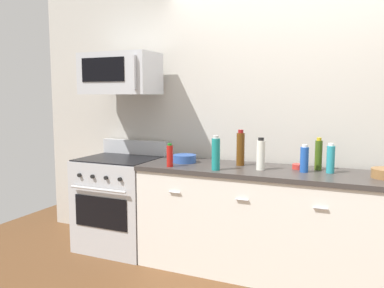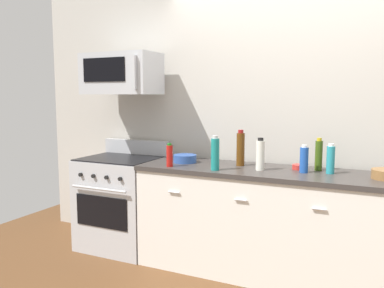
{
  "view_description": "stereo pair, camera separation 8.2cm",
  "coord_description": "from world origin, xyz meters",
  "px_view_note": "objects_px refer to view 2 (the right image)",
  "views": [
    {
      "loc": [
        0.59,
        -3.29,
        1.54
      ],
      "look_at": [
        -0.85,
        -0.05,
        1.11
      ],
      "focal_mm": 37.33,
      "sensor_mm": 36.0,
      "label": 1
    },
    {
      "loc": [
        0.66,
        -3.26,
        1.54
      ],
      "look_at": [
        -0.85,
        -0.05,
        1.11
      ],
      "focal_mm": 37.33,
      "sensor_mm": 36.0,
      "label": 2
    }
  ],
  "objects_px": {
    "bottle_vinegar_white": "(260,155)",
    "bottle_hot_sauce_red": "(170,155)",
    "bottle_olive_oil": "(319,155)",
    "bottle_soda_blue": "(304,160)",
    "bottle_sparkling_teal": "(215,154)",
    "bowl_blue_mixing": "(185,158)",
    "range_oven": "(122,202)",
    "bottle_dish_soap": "(331,159)",
    "bottle_wine_amber": "(241,149)",
    "bowl_red_small": "(299,167)",
    "microwave": "(121,74)"
  },
  "relations": [
    {
      "from": "bottle_olive_oil",
      "to": "bottle_vinegar_white",
      "type": "bearing_deg",
      "value": -155.9
    },
    {
      "from": "microwave",
      "to": "bowl_red_small",
      "type": "distance_m",
      "value": 1.91
    },
    {
      "from": "range_oven",
      "to": "bottle_olive_oil",
      "type": "bearing_deg",
      "value": 4.53
    },
    {
      "from": "range_oven",
      "to": "bottle_dish_soap",
      "type": "xyz_separation_m",
      "value": [
        1.99,
        0.04,
        0.57
      ]
    },
    {
      "from": "bowl_red_small",
      "to": "bowl_blue_mixing",
      "type": "height_order",
      "value": "bowl_blue_mixing"
    },
    {
      "from": "bottle_vinegar_white",
      "to": "bowl_blue_mixing",
      "type": "relative_size",
      "value": 1.27
    },
    {
      "from": "microwave",
      "to": "bottle_sparkling_teal",
      "type": "bearing_deg",
      "value": -12.91
    },
    {
      "from": "microwave",
      "to": "bottle_soda_blue",
      "type": "xyz_separation_m",
      "value": [
        1.79,
        -0.05,
        -0.72
      ]
    },
    {
      "from": "bottle_sparkling_teal",
      "to": "bottle_soda_blue",
      "type": "distance_m",
      "value": 0.72
    },
    {
      "from": "range_oven",
      "to": "bottle_soda_blue",
      "type": "relative_size",
      "value": 4.74
    },
    {
      "from": "bottle_dish_soap",
      "to": "bottle_soda_blue",
      "type": "height_order",
      "value": "bottle_dish_soap"
    },
    {
      "from": "bottle_olive_oil",
      "to": "bottle_soda_blue",
      "type": "bearing_deg",
      "value": -120.95
    },
    {
      "from": "bottle_soda_blue",
      "to": "bottle_sparkling_teal",
      "type": "bearing_deg",
      "value": -163.65
    },
    {
      "from": "bottle_hot_sauce_red",
      "to": "bottle_dish_soap",
      "type": "bearing_deg",
      "value": 11.35
    },
    {
      "from": "range_oven",
      "to": "bottle_hot_sauce_red",
      "type": "bearing_deg",
      "value": -17.99
    },
    {
      "from": "bottle_sparkling_teal",
      "to": "bottle_hot_sauce_red",
      "type": "relative_size",
      "value": 1.42
    },
    {
      "from": "bottle_sparkling_teal",
      "to": "bottle_wine_amber",
      "type": "bearing_deg",
      "value": 67.52
    },
    {
      "from": "bottle_sparkling_teal",
      "to": "bowl_red_small",
      "type": "bearing_deg",
      "value": 27.75
    },
    {
      "from": "bottle_soda_blue",
      "to": "bottle_dish_soap",
      "type": "bearing_deg",
      "value": 13.85
    },
    {
      "from": "bottle_olive_oil",
      "to": "bottle_sparkling_teal",
      "type": "relative_size",
      "value": 0.93
    },
    {
      "from": "bottle_vinegar_white",
      "to": "bowl_red_small",
      "type": "relative_size",
      "value": 2.46
    },
    {
      "from": "bottle_olive_oil",
      "to": "bowl_blue_mixing",
      "type": "xyz_separation_m",
      "value": [
        -1.18,
        -0.12,
        -0.09
      ]
    },
    {
      "from": "bottle_sparkling_teal",
      "to": "bottle_hot_sauce_red",
      "type": "xyz_separation_m",
      "value": [
        -0.42,
        -0.01,
        -0.04
      ]
    },
    {
      "from": "range_oven",
      "to": "bottle_wine_amber",
      "type": "xyz_separation_m",
      "value": [
        1.22,
        0.09,
        0.6
      ]
    },
    {
      "from": "microwave",
      "to": "bottle_vinegar_white",
      "type": "xyz_separation_m",
      "value": [
        1.44,
        -0.09,
        -0.7
      ]
    },
    {
      "from": "bottle_wine_amber",
      "to": "bowl_blue_mixing",
      "type": "relative_size",
      "value": 1.49
    },
    {
      "from": "bottle_olive_oil",
      "to": "bottle_sparkling_teal",
      "type": "distance_m",
      "value": 0.86
    },
    {
      "from": "bottle_hot_sauce_red",
      "to": "microwave",
      "type": "bearing_deg",
      "value": 158.64
    },
    {
      "from": "range_oven",
      "to": "bowl_blue_mixing",
      "type": "xyz_separation_m",
      "value": [
        0.7,
        0.03,
        0.49
      ]
    },
    {
      "from": "bottle_wine_amber",
      "to": "bottle_hot_sauce_red",
      "type": "relative_size",
      "value": 1.55
    },
    {
      "from": "bottle_wine_amber",
      "to": "bowl_blue_mixing",
      "type": "height_order",
      "value": "bottle_wine_amber"
    },
    {
      "from": "range_oven",
      "to": "bottle_dish_soap",
      "type": "height_order",
      "value": "bottle_dish_soap"
    },
    {
      "from": "range_oven",
      "to": "bottle_sparkling_teal",
      "type": "bearing_deg",
      "value": -10.67
    },
    {
      "from": "bottle_olive_oil",
      "to": "bottle_vinegar_white",
      "type": "relative_size",
      "value": 1.0
    },
    {
      "from": "bottle_vinegar_white",
      "to": "bottle_soda_blue",
      "type": "bearing_deg",
      "value": 7.04
    },
    {
      "from": "bottle_dish_soap",
      "to": "bottle_hot_sauce_red",
      "type": "distance_m",
      "value": 1.34
    },
    {
      "from": "bottle_wine_amber",
      "to": "bowl_red_small",
      "type": "bearing_deg",
      "value": 3.87
    },
    {
      "from": "microwave",
      "to": "bottle_olive_oil",
      "type": "distance_m",
      "value": 2.01
    },
    {
      "from": "bottle_wine_amber",
      "to": "bottle_sparkling_teal",
      "type": "distance_m",
      "value": 0.32
    },
    {
      "from": "bottle_dish_soap",
      "to": "bottle_sparkling_teal",
      "type": "relative_size",
      "value": 0.83
    },
    {
      "from": "range_oven",
      "to": "bowl_red_small",
      "type": "height_order",
      "value": "range_oven"
    },
    {
      "from": "bottle_wine_amber",
      "to": "bottle_soda_blue",
      "type": "height_order",
      "value": "bottle_wine_amber"
    },
    {
      "from": "bottle_vinegar_white",
      "to": "bottle_hot_sauce_red",
      "type": "xyz_separation_m",
      "value": [
        -0.77,
        -0.17,
        -0.03
      ]
    },
    {
      "from": "bottle_olive_oil",
      "to": "bottle_sparkling_teal",
      "type": "height_order",
      "value": "bottle_sparkling_teal"
    },
    {
      "from": "bottle_soda_blue",
      "to": "bowl_blue_mixing",
      "type": "height_order",
      "value": "bottle_soda_blue"
    },
    {
      "from": "bottle_olive_oil",
      "to": "bottle_soda_blue",
      "type": "height_order",
      "value": "bottle_olive_oil"
    },
    {
      "from": "bottle_olive_oil",
      "to": "bowl_blue_mixing",
      "type": "height_order",
      "value": "bottle_olive_oil"
    },
    {
      "from": "microwave",
      "to": "bottle_hot_sauce_red",
      "type": "relative_size",
      "value": 3.62
    },
    {
      "from": "bottle_wine_amber",
      "to": "microwave",
      "type": "bearing_deg",
      "value": -177.93
    },
    {
      "from": "bowl_blue_mixing",
      "to": "bottle_olive_oil",
      "type": "bearing_deg",
      "value": 5.8
    }
  ]
}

